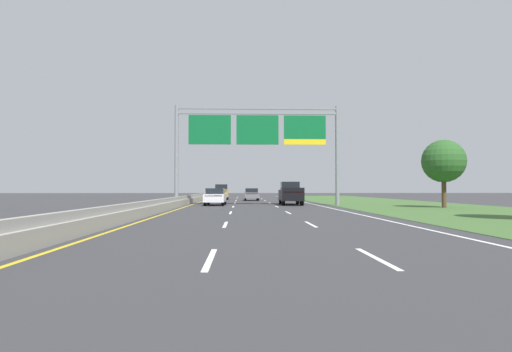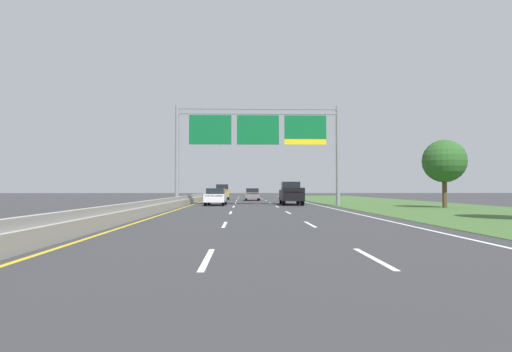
{
  "view_description": "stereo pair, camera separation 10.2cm",
  "coord_description": "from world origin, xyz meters",
  "px_view_note": "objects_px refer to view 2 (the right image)",
  "views": [
    {
      "loc": [
        -1.16,
        0.99,
        1.56
      ],
      "look_at": [
        -0.23,
        28.25,
        2.35
      ],
      "focal_mm": 30.05,
      "sensor_mm": 36.0,
      "label": 1
    },
    {
      "loc": [
        -1.06,
        0.98,
        1.56
      ],
      "look_at": [
        -0.23,
        28.25,
        2.35
      ],
      "focal_mm": 30.05,
      "sensor_mm": 36.0,
      "label": 2
    }
  ],
  "objects_px": {
    "car_white_left_lane_sedan": "(216,196)",
    "car_gold_left_lane_suv": "(222,192)",
    "pickup_truck_black": "(291,193)",
    "overhead_sign_gantry": "(258,134)",
    "roadside_tree_mid": "(444,161)",
    "car_grey_centre_lane_sedan": "(252,194)"
  },
  "relations": [
    {
      "from": "pickup_truck_black",
      "to": "car_grey_centre_lane_sedan",
      "type": "relative_size",
      "value": 1.24
    },
    {
      "from": "pickup_truck_black",
      "to": "car_grey_centre_lane_sedan",
      "type": "bearing_deg",
      "value": 14.77
    },
    {
      "from": "car_white_left_lane_sedan",
      "to": "car_gold_left_lane_suv",
      "type": "height_order",
      "value": "car_gold_left_lane_suv"
    },
    {
      "from": "overhead_sign_gantry",
      "to": "car_white_left_lane_sedan",
      "type": "bearing_deg",
      "value": 169.08
    },
    {
      "from": "pickup_truck_black",
      "to": "roadside_tree_mid",
      "type": "distance_m",
      "value": 13.73
    },
    {
      "from": "pickup_truck_black",
      "to": "car_grey_centre_lane_sedan",
      "type": "height_order",
      "value": "pickup_truck_black"
    },
    {
      "from": "overhead_sign_gantry",
      "to": "roadside_tree_mid",
      "type": "distance_m",
      "value": 15.87
    },
    {
      "from": "pickup_truck_black",
      "to": "car_white_left_lane_sedan",
      "type": "height_order",
      "value": "pickup_truck_black"
    },
    {
      "from": "car_gold_left_lane_suv",
      "to": "roadside_tree_mid",
      "type": "relative_size",
      "value": 0.87
    },
    {
      "from": "car_white_left_lane_sedan",
      "to": "roadside_tree_mid",
      "type": "distance_m",
      "value": 19.74
    },
    {
      "from": "car_gold_left_lane_suv",
      "to": "overhead_sign_gantry",
      "type": "bearing_deg",
      "value": -169.95
    },
    {
      "from": "overhead_sign_gantry",
      "to": "car_gold_left_lane_suv",
      "type": "height_order",
      "value": "overhead_sign_gantry"
    },
    {
      "from": "car_gold_left_lane_suv",
      "to": "roadside_tree_mid",
      "type": "xyz_separation_m",
      "value": [
        18.96,
        -26.06,
        2.63
      ]
    },
    {
      "from": "car_white_left_lane_sedan",
      "to": "car_gold_left_lane_suv",
      "type": "distance_m",
      "value": 20.12
    },
    {
      "from": "car_gold_left_lane_suv",
      "to": "car_white_left_lane_sedan",
      "type": "bearing_deg",
      "value": 179.63
    },
    {
      "from": "overhead_sign_gantry",
      "to": "roadside_tree_mid",
      "type": "relative_size",
      "value": 2.76
    },
    {
      "from": "overhead_sign_gantry",
      "to": "roadside_tree_mid",
      "type": "xyz_separation_m",
      "value": [
        14.73,
        -5.2,
        -2.76
      ]
    },
    {
      "from": "pickup_truck_black",
      "to": "car_gold_left_lane_suv",
      "type": "bearing_deg",
      "value": 22.9
    },
    {
      "from": "car_grey_centre_lane_sedan",
      "to": "car_white_left_lane_sedan",
      "type": "xyz_separation_m",
      "value": [
        -3.71,
        -15.46,
        0.0
      ]
    },
    {
      "from": "overhead_sign_gantry",
      "to": "car_gold_left_lane_suv",
      "type": "xyz_separation_m",
      "value": [
        -4.23,
        20.86,
        -5.39
      ]
    },
    {
      "from": "car_grey_centre_lane_sedan",
      "to": "car_gold_left_lane_suv",
      "type": "xyz_separation_m",
      "value": [
        -4.07,
        4.66,
        0.28
      ]
    },
    {
      "from": "pickup_truck_black",
      "to": "car_white_left_lane_sedan",
      "type": "xyz_separation_m",
      "value": [
        -7.1,
        -1.08,
        -0.26
      ]
    }
  ]
}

